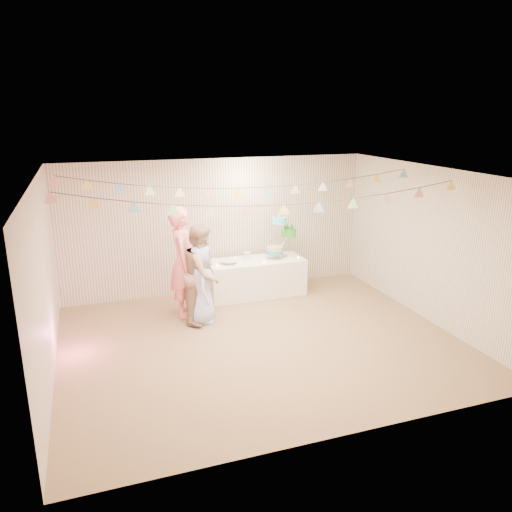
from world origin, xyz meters
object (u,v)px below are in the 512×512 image
object	(u,v)px
table	(255,277)
person_child	(202,284)
person_adult_b	(202,273)
person_adult_a	(183,262)
cake_stand	(281,234)

from	to	relation	value
table	person_child	world-z (taller)	person_child
person_adult_b	person_child	world-z (taller)	person_adult_b
table	person_adult_b	size ratio (longest dim) A/B	1.11
person_adult_a	person_child	bearing A→B (deg)	-138.69
cake_stand	person_child	bearing A→B (deg)	-151.35
cake_stand	table	bearing A→B (deg)	-174.81
table	person_child	xyz separation A→B (m)	(-1.28, -0.95, 0.32)
table	person_adult_a	distance (m)	1.71
table	person_child	bearing A→B (deg)	-143.41
table	person_adult_a	xyz separation A→B (m)	(-1.50, -0.55, 0.62)
person_adult_a	person_adult_b	world-z (taller)	person_adult_a
person_adult_b	person_child	bearing A→B (deg)	-173.88
person_adult_b	person_child	xyz separation A→B (m)	(-0.03, -0.07, -0.17)
person_adult_b	cake_stand	bearing A→B (deg)	-32.45
table	person_child	distance (m)	1.62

